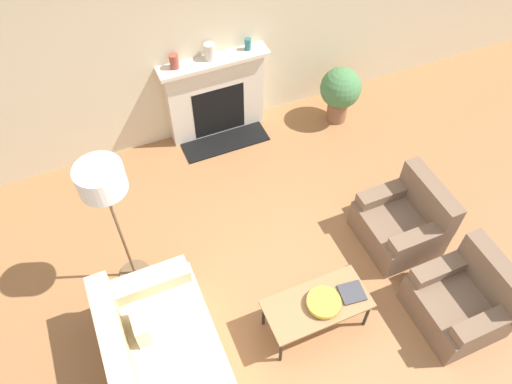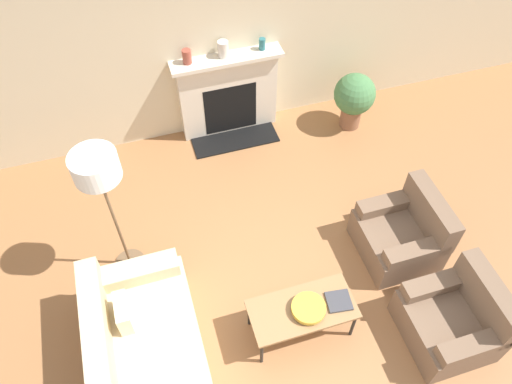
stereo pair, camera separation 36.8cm
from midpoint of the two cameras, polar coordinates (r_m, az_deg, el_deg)
name	(u,v)px [view 1 (the left image)]	position (r m, az deg, el deg)	size (l,w,h in m)	color
ground_plane	(299,323)	(5.25, 2.86, -14.80)	(18.00, 18.00, 0.00)	#99663D
wall_back	(188,36)	(6.13, -9.60, 17.13)	(18.00, 0.06, 2.90)	beige
fireplace	(216,97)	(6.59, -6.21, 10.64)	(1.39, 0.59, 1.16)	beige
couch	(168,378)	(4.82, -12.29, -20.13)	(0.97, 1.94, 0.80)	#CCB78E
armchair_near	(463,300)	(5.36, 20.76, -11.60)	(0.78, 0.83, 0.81)	brown
armchair_far	(403,222)	(5.71, 14.75, -3.38)	(0.78, 0.83, 0.81)	brown
coffee_table	(317,305)	(4.89, 4.81, -12.85)	(1.01, 0.49, 0.45)	olive
bowl	(324,302)	(4.81, 5.53, -12.56)	(0.33, 0.33, 0.07)	gold
book	(352,293)	(4.93, 8.78, -11.39)	(0.26, 0.25, 0.02)	#38383D
floor_lamp	(104,188)	(4.55, -19.23, 0.33)	(0.42, 0.42, 1.71)	brown
mantel_vase_left	(174,61)	(6.10, -11.12, 14.40)	(0.11, 0.11, 0.18)	brown
mantel_vase_center_left	(210,51)	(6.17, -7.09, 15.60)	(0.13, 0.13, 0.20)	beige
mantel_vase_center_right	(248,44)	(6.31, -2.68, 16.49)	(0.08, 0.08, 0.15)	#28666B
potted_plant	(340,91)	(6.84, 8.06, 11.34)	(0.55, 0.55, 0.81)	brown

